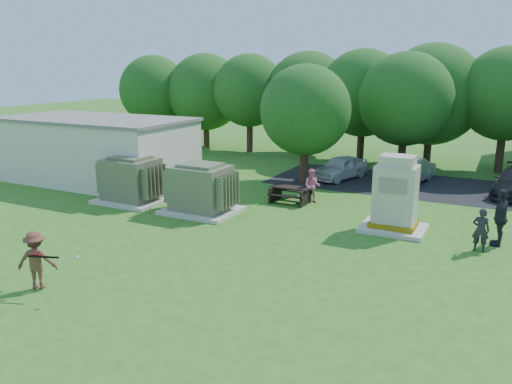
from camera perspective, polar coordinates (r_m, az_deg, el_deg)
The scene contains 16 objects.
ground at distance 16.01m, azimuth -6.55°, elevation -7.66°, with size 120.00×120.00×0.00m, color #2D6619.
service_building at distance 27.66m, azimuth -17.86°, elevation 4.49°, with size 10.00×5.00×3.20m, color beige.
service_building_roof at distance 27.44m, azimuth -18.12°, elevation 7.94°, with size 10.20×5.20×0.15m, color slate.
parking_strip at distance 26.55m, azimuth 23.39°, elevation 0.10°, with size 20.00×6.00×0.01m, color #232326.
transformer_left at distance 22.96m, azimuth -14.05°, elevation 1.27°, with size 3.00×2.40×2.07m.
transformer_right at distance 20.77m, azimuth -6.28°, elevation 0.27°, with size 3.00×2.40×2.07m.
generator_cabinet at distance 18.98m, azimuth 15.61°, elevation -0.68°, with size 2.32×1.89×2.82m.
picnic_table at distance 22.28m, azimuth 3.95°, elevation -0.08°, with size 1.70×1.28×0.73m.
batter at distance 14.93m, azimuth -23.81°, elevation -7.12°, with size 1.05×0.61×1.63m, color brown.
person_by_generator at distance 17.93m, azimuth 24.30°, elevation -3.97°, with size 0.53×0.35×1.47m, color #222227.
person_at_picnic at distance 22.31m, azimuth 6.43°, elevation 0.68°, with size 0.74×0.57×1.51m, color pink.
person_walking_right at distance 18.71m, azimuth 26.15°, elevation -2.63°, with size 1.16×0.48×1.97m, color #26272C.
car_white at distance 27.33m, azimuth 9.63°, elevation 2.79°, with size 1.48×3.68×1.26m, color silver.
car_silver_a at distance 26.99m, azimuth 16.93°, elevation 2.45°, with size 1.54×4.43×1.46m, color #AEAEB3.
batting_equipment at distance 14.27m, azimuth -22.74°, elevation -6.81°, with size 1.47×0.41×0.18m.
tree_row at distance 31.58m, azimuth 15.15°, elevation 10.48°, with size 41.30×13.30×7.30m.
Camera 1 is at (8.29, -12.34, 5.93)m, focal length 35.00 mm.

